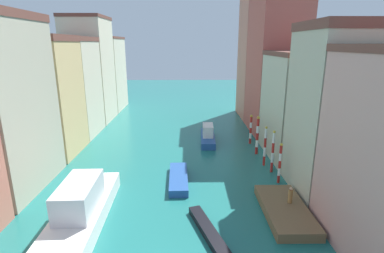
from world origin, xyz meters
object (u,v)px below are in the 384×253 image
Objects in this scene: mooring_pole_1 at (273,151)px; mooring_pole_3 at (257,135)px; gondola_black at (213,239)px; motorboat_0 at (178,179)px; vaporetto_white at (81,210)px; waterfront_dock at (285,210)px; mooring_pole_2 at (265,146)px; mooring_pole_4 at (251,129)px; mooring_pole_0 at (280,163)px; motorboat_1 at (208,136)px; person_on_dock at (290,196)px.

mooring_pole_1 is 0.96× the size of mooring_pole_3.
gondola_black is 9.82m from motorboat_0.
mooring_pole_3 is 22.52m from vaporetto_white.
vaporetto_white is at bearing -135.06° from motorboat_0.
vaporetto_white is 1.60× the size of gondola_black.
waterfront_dock reaches higher than motorboat_0.
gondola_black is (-6.90, -13.58, -2.09)m from mooring_pole_2.
gondola_black is at bearing -107.91° from mooring_pole_4.
mooring_pole_0 is 11.85m from gondola_black.
mooring_pole_2 is (0.79, 10.13, 1.98)m from waterfront_dock.
motorboat_1 is at bearing 120.69° from mooring_pole_1.
mooring_pole_2 reaches higher than gondola_black.
waterfront_dock is 0.57× the size of vaporetto_white.
mooring_pole_2 reaches higher than person_on_dock.
vaporetto_white is (-16.80, -11.31, -1.12)m from mooring_pole_2.
mooring_pole_3 is 0.74× the size of motorboat_0.
motorboat_1 is (1.05, 22.26, 0.61)m from gondola_black.
mooring_pole_1 reaches higher than motorboat_0.
motorboat_0 is (7.18, 7.16, -0.86)m from vaporetto_white.
person_on_dock is 9.66m from mooring_pole_2.
mooring_pole_3 is 4.03m from mooring_pole_4.
mooring_pole_3 reaches higher than vaporetto_white.
motorboat_1 is (-6.23, 10.49, -1.51)m from mooring_pole_1.
person_on_dock is 7.88m from mooring_pole_1.
motorboat_0 is (-9.59, -11.83, -1.74)m from mooring_pole_4.
mooring_pole_0 is 0.32× the size of vaporetto_white.
motorboat_1 is at bearing 139.32° from mooring_pole_3.
mooring_pole_2 is (-0.37, 4.41, 0.23)m from mooring_pole_0.
mooring_pole_4 reaches higher than person_on_dock.
person_on_dock is at bearing -91.58° from mooring_pole_2.
motorboat_0 is (-9.99, -2.33, -2.01)m from mooring_pole_1.
person_on_dock is at bearing -96.92° from mooring_pole_0.
mooring_pole_3 is (0.75, 13.81, 2.12)m from waterfront_dock.
mooring_pole_1 reaches higher than mooring_pole_0.
mooring_pole_2 is 0.95× the size of mooring_pole_3.
mooring_pole_1 is at bearing -78.28° from mooring_pole_2.
mooring_pole_4 is 0.62× the size of motorboat_0.
person_on_dock is 0.18× the size of motorboat_1.
mooring_pole_0 reaches higher than person_on_dock.
mooring_pole_4 is 15.33m from motorboat_0.
person_on_dock reaches higher than waterfront_dock.
mooring_pole_2 is at bearing 88.42° from person_on_dock.
motorboat_1 is (-5.82, 5.00, -1.63)m from mooring_pole_3.
motorboat_0 is (-9.98, 0.27, -1.76)m from mooring_pole_0.
waterfront_dock is 0.92× the size of gondola_black.
waterfront_dock is at bearing 29.43° from gondola_black.
mooring_pole_4 reaches higher than motorboat_0.
motorboat_0 reaches higher than gondola_black.
mooring_pole_1 is 0.58× the size of gondola_black.
mooring_pole_2 is at bearing 23.32° from motorboat_0.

